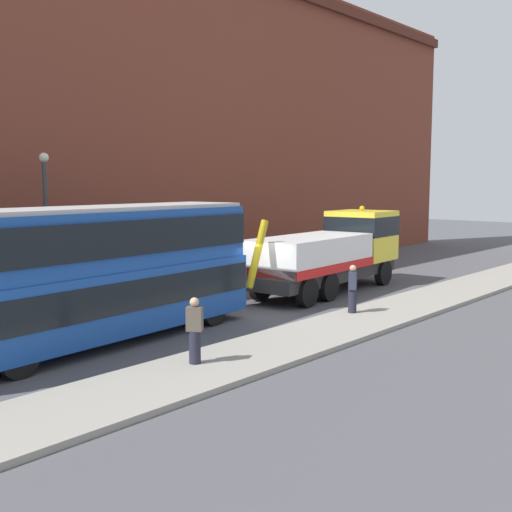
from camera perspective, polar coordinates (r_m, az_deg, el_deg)
The scene contains 8 objects.
ground_plane at distance 23.30m, azimuth -0.88°, elevation -5.07°, with size 120.00×120.00×0.00m, color #4C4C51.
near_kerb at distance 20.78m, azimuth 7.82°, elevation -6.38°, with size 60.00×2.80×0.15m, color gray.
building_facade at distance 28.94m, azimuth -13.00°, elevation 13.10°, with size 60.00×1.50×16.00m.
recovery_tow_truck at distance 27.70m, azimuth 6.93°, elevation 0.44°, with size 10.22×3.27×3.67m.
double_decker_bus at distance 18.88m, azimuth -14.26°, elevation -1.18°, with size 11.17×3.33×4.06m.
pedestrian_onlooker at distance 16.15m, azimuth -5.59°, elevation -6.82°, with size 0.43×0.48×1.71m.
pedestrian_bystander at distance 22.51m, azimuth 8.75°, elevation -3.02°, with size 0.47×0.41×1.71m.
street_lamp at distance 24.40m, azimuth -18.51°, elevation 3.34°, with size 0.36×0.36×5.83m.
Camera 1 is at (-16.95, -15.27, 4.74)m, focal length 44.09 mm.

